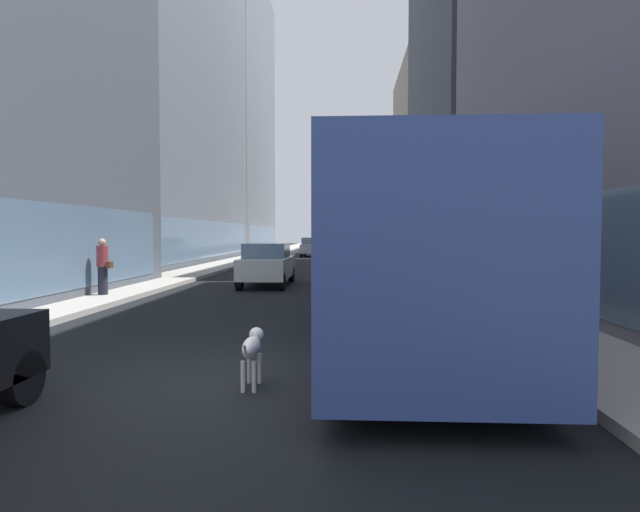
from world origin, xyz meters
name	(u,v)px	position (x,y,z in m)	size (l,w,h in m)	color
ground_plane	(325,258)	(0.00, 35.00, 0.00)	(120.00, 120.00, 0.00)	black
sidewalk_left	(254,257)	(-5.70, 35.00, 0.07)	(2.40, 110.00, 0.15)	#ADA89E
sidewalk_right	(396,257)	(5.70, 35.00, 0.07)	(2.40, 110.00, 0.15)	#ADA89E
building_left_mid	(144,51)	(-11.90, 28.41, 14.24)	(9.41, 22.81, 28.50)	slate
building_left_far	(223,115)	(-11.90, 50.86, 14.94)	(8.85, 18.98, 29.89)	slate
building_right_mid	(511,91)	(11.90, 26.65, 10.79)	(10.68, 17.63, 21.60)	#4C515B
building_right_far	(451,161)	(11.90, 45.44, 9.01)	(10.00, 15.72, 18.04)	#A0937F
transit_bus	(395,245)	(2.80, 3.64, 1.78)	(2.78, 11.53, 3.05)	#33478C
car_grey_wagon	(373,264)	(2.80, 13.25, 0.82)	(1.93, 4.30, 1.62)	slate
car_silver_sedan	(312,247)	(-1.20, 37.67, 0.82)	(1.72, 4.40, 1.62)	#B7BABF
car_white_van	(267,264)	(-1.20, 12.90, 0.82)	(1.70, 4.07, 1.62)	silver
dalmatian_dog	(252,347)	(0.61, -0.10, 0.51)	(0.22, 0.96, 0.72)	white
pedestrian_with_handbag	(103,266)	(-5.52, 8.57, 1.01)	(0.45, 0.34, 1.69)	#1E1E2D
traffic_light_near	(519,209)	(4.90, 2.72, 2.44)	(0.24, 0.41, 3.40)	black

